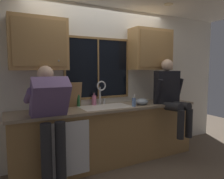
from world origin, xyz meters
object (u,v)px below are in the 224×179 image
at_px(knife_block, 63,103).
at_px(mixing_bowl, 141,102).
at_px(person_standing, 50,114).
at_px(soap_dispenser, 134,102).
at_px(bottle_green_glass, 94,100).
at_px(bottle_tall_clear, 78,100).
at_px(cutting_board, 72,95).
at_px(person_sitting_on_counter, 171,93).

bearing_deg(knife_block, mixing_bowl, -6.57).
relative_size(person_standing, mixing_bowl, 7.08).
relative_size(soap_dispenser, bottle_green_glass, 0.91).
height_order(knife_block, bottle_tall_clear, knife_block).
xyz_separation_m(person_standing, bottle_green_glass, (0.82, 0.54, 0.04)).
relative_size(person_standing, soap_dispenser, 8.20).
bearing_deg(soap_dispenser, cutting_board, 155.81).
height_order(mixing_bowl, soap_dispenser, soap_dispenser).
height_order(person_sitting_on_counter, soap_dispenser, person_sitting_on_counter).
bearing_deg(mixing_bowl, bottle_green_glass, 155.62).
height_order(cutting_board, bottle_green_glass, cutting_board).
distance_m(person_standing, soap_dispenser, 1.34).
xyz_separation_m(knife_block, bottle_tall_clear, (0.30, 0.18, 0.00)).
height_order(person_standing, bottle_green_glass, person_standing).
bearing_deg(person_standing, bottle_green_glass, 33.14).
bearing_deg(mixing_bowl, bottle_tall_clear, 161.65).
distance_m(cutting_board, soap_dispenser, 0.98).
xyz_separation_m(knife_block, bottle_green_glass, (0.57, 0.18, -0.02)).
bearing_deg(bottle_green_glass, bottle_tall_clear, 179.61).
xyz_separation_m(person_sitting_on_counter, soap_dispenser, (-0.69, 0.08, -0.11)).
relative_size(person_sitting_on_counter, soap_dispenser, 6.62).
xyz_separation_m(person_sitting_on_counter, knife_block, (-1.77, 0.31, -0.08)).
distance_m(person_standing, knife_block, 0.44).
xyz_separation_m(person_sitting_on_counter, bottle_green_glass, (-1.20, 0.49, -0.10)).
bearing_deg(person_standing, bottle_tall_clear, 44.24).
bearing_deg(person_standing, mixing_bowl, 7.77).
relative_size(mixing_bowl, bottle_tall_clear, 0.83).
distance_m(person_standing, mixing_bowl, 1.56).
bearing_deg(soap_dispenser, person_sitting_on_counter, -6.86).
relative_size(person_sitting_on_counter, knife_block, 3.92).
bearing_deg(knife_block, soap_dispenser, -12.10).
height_order(person_standing, cutting_board, person_standing).
bearing_deg(person_sitting_on_counter, soap_dispenser, 173.14).
xyz_separation_m(person_sitting_on_counter, cutting_board, (-1.57, 0.48, 0.01)).
distance_m(knife_block, mixing_bowl, 1.30).
height_order(soap_dispenser, bottle_green_glass, bottle_green_glass).
bearing_deg(bottle_tall_clear, cutting_board, -171.67).
distance_m(knife_block, cutting_board, 0.27).
bearing_deg(mixing_bowl, person_standing, -172.23).
height_order(soap_dispenser, bottle_tall_clear, bottle_tall_clear).
height_order(bottle_green_glass, bottle_tall_clear, bottle_tall_clear).
bearing_deg(person_standing, person_sitting_on_counter, 1.25).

